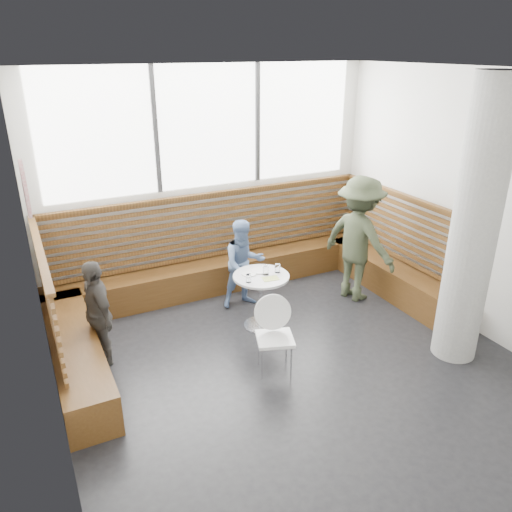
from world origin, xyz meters
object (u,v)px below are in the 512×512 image
cafe_table (261,290)px  adult_man (359,239)px  child_left (97,313)px  cafe_chair (272,329)px  child_back (244,264)px  concrete_column (475,227)px

cafe_table → adult_man: bearing=5.1°
adult_man → child_left: adult_man is taller
cafe_table → child_left: child_left is taller
cafe_chair → child_back: size_ratio=0.69×
cafe_chair → adult_man: bearing=47.0°
concrete_column → child_left: 4.27m
child_back → child_left: child_left is taller
concrete_column → adult_man: bearing=95.9°
cafe_table → cafe_chair: size_ratio=0.84×
cafe_table → adult_man: (1.62, 0.14, 0.37)m
child_back → adult_man: bearing=-14.0°
adult_man → cafe_table: bearing=79.9°
concrete_column → cafe_table: 2.61m
concrete_column → child_left: concrete_column is taller
cafe_table → child_left: size_ratio=0.58×
child_back → cafe_chair: bearing=-100.1°
child_back → child_left: 2.13m
cafe_chair → adult_man: (1.93, 1.03, 0.39)m
cafe_chair → child_left: size_ratio=0.69×
concrete_column → child_left: size_ratio=2.51×
adult_man → child_left: size_ratio=1.41×
concrete_column → child_back: size_ratio=2.54×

